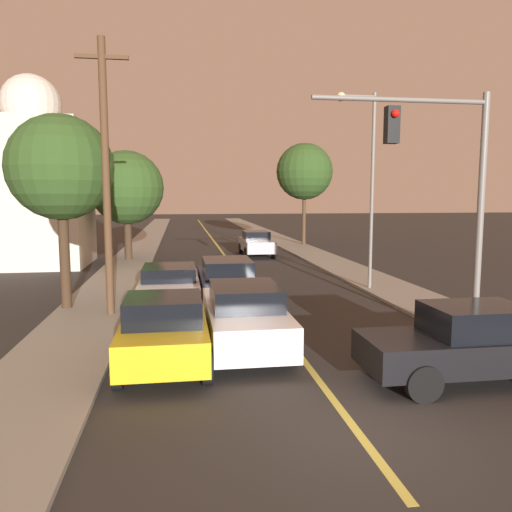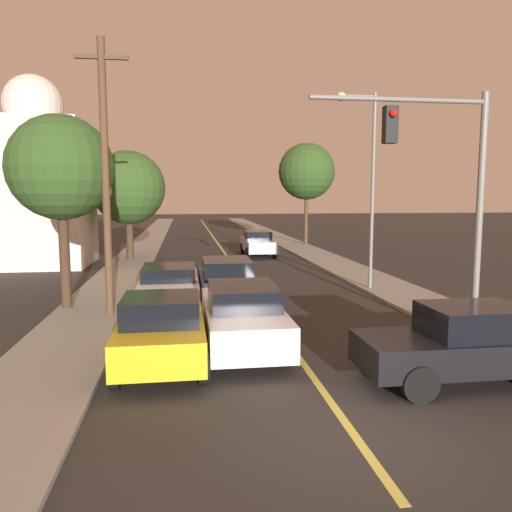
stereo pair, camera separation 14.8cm
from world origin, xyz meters
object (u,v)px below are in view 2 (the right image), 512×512
Objects in this scene: tree_left_near at (61,168)px; car_near_lane_front at (242,316)px; car_far_oncoming at (258,243)px; tree_right_near at (307,172)px; domed_building_left at (37,184)px; car_crossing_right at (467,344)px; car_outer_lane_front at (162,331)px; tree_left_far at (128,188)px; car_outer_lane_second at (169,286)px; traffic_signal_mast at (444,175)px; utility_pole_left at (105,174)px; car_near_lane_second at (227,283)px; streetlamp_right at (365,167)px.

car_near_lane_front is at bearing -42.86° from tree_left_near.
car_far_oncoming is at bearing 80.44° from car_near_lane_front.
tree_right_near is 19.44m from domed_building_left.
car_crossing_right is (1.05, -22.46, -0.00)m from car_far_oncoming.
car_outer_lane_front is 0.61× the size of tree_left_far.
car_outer_lane_second is at bearing 90.00° from car_outer_lane_front.
traffic_signal_mast is 20.71m from tree_left_far.
car_outer_lane_front is at bearing -149.53° from car_near_lane_front.
car_outer_lane_front is 0.38× the size of domed_building_left.
car_crossing_right is at bearing -35.16° from car_near_lane_front.
car_outer_lane_second is at bearing 70.21° from car_far_oncoming.
traffic_signal_mast is 9.89m from utility_pole_left.
car_near_lane_second reaches higher than car_far_oncoming.
car_near_lane_second is 1.98m from car_outer_lane_second.
car_outer_lane_front is 21.24m from car_far_oncoming.
streetlamp_right reaches higher than car_outer_lane_second.
tree_left_near is at bearing -170.14° from streetlamp_right.
traffic_signal_mast is (7.08, -5.22, 3.62)m from car_outer_lane_second.
traffic_signal_mast is 0.61× the size of domed_building_left.
car_crossing_right is at bearing -66.82° from tree_left_far.
tree_right_near is at bearing 31.15° from tree_left_far.
streetlamp_right reaches higher than tree_right_near.
traffic_signal_mast is 7.40m from streetlamp_right.
tree_right_near is at bearing 83.22° from streetlamp_right.
utility_pole_left reaches higher than streetlamp_right.
tree_left_far is at bearing 10.84° from car_far_oncoming.
car_near_lane_front is 8.37m from tree_left_near.
traffic_signal_mast is at bearing -96.26° from tree_right_near.
tree_right_near is (9.92, 20.66, 4.94)m from car_outer_lane_second.
tree_left_far is (-9.75, 18.27, -0.06)m from traffic_signal_mast.
domed_building_left is (-12.72, -2.51, 3.70)m from car_far_oncoming.
domed_building_left is at bearing 130.11° from traffic_signal_mast.
streetlamp_right is 18.16m from domed_building_left.
tree_left_far is 14.78m from tree_right_near.
tree_left_near is 12.90m from tree_left_far.
car_near_lane_front is 0.98× the size of car_near_lane_second.
car_far_oncoming is 0.73× the size of tree_left_far.
traffic_signal_mast is at bearing -16.34° from car_crossing_right.
utility_pole_left is (-3.83, -0.91, 3.68)m from car_near_lane_second.
tree_left_near reaches higher than traffic_signal_mast.
tree_left_far is (-2.67, 19.06, 3.49)m from car_outer_lane_front.
car_near_lane_second is at bearing 13.31° from utility_pole_left.
car_outer_lane_front reaches higher than car_crossing_right.
traffic_signal_mast is 22.59m from domed_building_left.
tree_right_near is (2.20, 18.54, 0.69)m from streetlamp_right.
tree_right_near is at bearing 72.70° from car_near_lane_front.
traffic_signal_mast is at bearing -49.89° from domed_building_left.
traffic_signal_mast is 0.82× the size of streetlamp_right.
traffic_signal_mast is at bearing -36.40° from car_outer_lane_second.
car_far_oncoming reaches higher than car_outer_lane_second.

